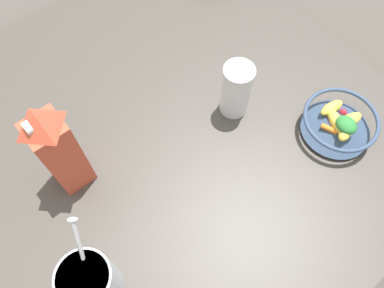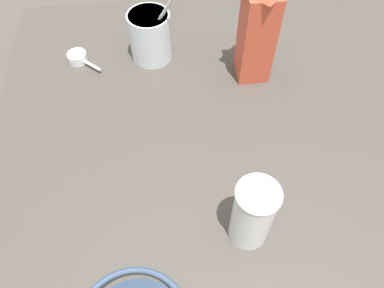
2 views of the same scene
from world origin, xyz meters
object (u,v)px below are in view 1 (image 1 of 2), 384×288
object	(u,v)px
fruit_bowl	(339,123)
milk_carton	(58,149)
drinking_cup	(236,89)
yogurt_tub	(90,281)

from	to	relation	value
fruit_bowl	milk_carton	xyz separation A→B (m)	(-0.31, -0.57, 0.10)
fruit_bowl	drinking_cup	size ratio (longest dim) A/B	1.18
yogurt_tub	fruit_bowl	bearing A→B (deg)	84.24
yogurt_tub	drinking_cup	size ratio (longest dim) A/B	1.37
fruit_bowl	milk_carton	size ratio (longest dim) A/B	0.68
drinking_cup	milk_carton	bearing A→B (deg)	-103.01
fruit_bowl	milk_carton	bearing A→B (deg)	-118.71
milk_carton	drinking_cup	bearing A→B (deg)	76.99
fruit_bowl	yogurt_tub	world-z (taller)	yogurt_tub
milk_carton	yogurt_tub	bearing A→B (deg)	-21.34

